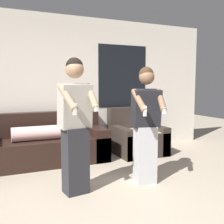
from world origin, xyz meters
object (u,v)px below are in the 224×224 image
at_px(person_right, 146,124).
at_px(couch, 45,145).
at_px(person_left, 75,125).
at_px(armchair, 136,138).

bearing_deg(person_right, couch, 126.60).
bearing_deg(couch, person_right, -53.40).
xyz_separation_m(person_left, person_right, (0.99, -0.04, -0.05)).
bearing_deg(armchair, person_left, -139.12).
relative_size(armchair, person_right, 0.59).
bearing_deg(armchair, person_right, -114.40).
bearing_deg(couch, person_left, -84.22).
bearing_deg(person_right, person_left, 177.66).
bearing_deg(armchair, couch, 178.11).
relative_size(person_left, person_right, 1.05).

